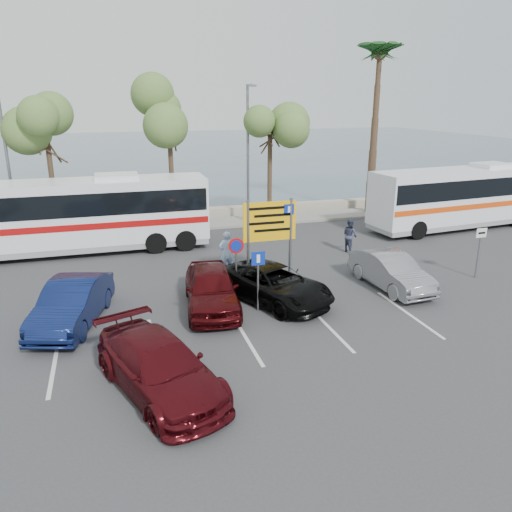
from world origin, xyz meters
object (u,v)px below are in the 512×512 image
object	(u,v)px
car_red	(211,288)
coach_bus_left	(81,217)
car_maroon	(159,367)
street_lamp_left	(6,155)
pedestrian_far	(350,235)
car_silver_b	(391,271)
car_blue	(72,303)
pedestrian_near	(227,253)
suv_black	(274,284)
coach_bus_right	(464,199)
street_lamp_right	(248,148)
direction_sign	(270,228)

from	to	relation	value
car_red	coach_bus_left	bearing A→B (deg)	125.56
car_maroon	street_lamp_left	bearing A→B (deg)	88.75
coach_bus_left	pedestrian_far	world-z (taller)	coach_bus_left
car_silver_b	pedestrian_far	xyz separation A→B (m)	(0.67, 5.00, 0.14)
street_lamp_left	car_silver_b	bearing A→B (deg)	-37.55
car_blue	car_red	xyz separation A→B (m)	(4.80, 0.00, 0.03)
car_red	pedestrian_near	size ratio (longest dim) A/B	2.40
pedestrian_near	car_maroon	bearing A→B (deg)	65.03
suv_black	pedestrian_far	world-z (taller)	pedestrian_far
coach_bus_left	coach_bus_right	xyz separation A→B (m)	(21.50, -1.09, -0.05)
suv_black	street_lamp_right	bearing A→B (deg)	53.17
suv_black	pedestrian_near	size ratio (longest dim) A/B	2.57
coach_bus_left	coach_bus_right	bearing A→B (deg)	-2.89
car_silver_b	car_blue	bearing A→B (deg)	176.00
suv_black	pedestrian_far	distance (m)	7.57
street_lamp_left	suv_black	xyz separation A→B (m)	(10.63, -12.02, -3.91)
car_blue	suv_black	xyz separation A→B (m)	(7.20, -0.00, -0.07)
street_lamp_left	coach_bus_right	world-z (taller)	street_lamp_left
street_lamp_left	car_maroon	bearing A→B (deg)	-71.09
street_lamp_left	pedestrian_near	distance (m)	13.36
coach_bus_right	pedestrian_near	world-z (taller)	coach_bus_right
car_maroon	car_blue	bearing A→B (deg)	95.48
coach_bus_right	pedestrian_near	bearing A→B (deg)	-165.01
suv_black	pedestrian_near	distance (m)	3.65
street_lamp_right	car_silver_b	xyz separation A→B (m)	(2.64, -12.02, -3.89)
pedestrian_far	car_silver_b	bearing A→B (deg)	160.73
suv_black	car_maroon	bearing A→B (deg)	-159.50
street_lamp_left	suv_black	world-z (taller)	street_lamp_left
street_lamp_left	coach_bus_left	xyz separation A→B (m)	(3.50, -3.32, -2.82)
car_blue	car_silver_b	bearing A→B (deg)	16.33
street_lamp_right	car_red	bearing A→B (deg)	-111.65
direction_sign	car_red	distance (m)	3.64
pedestrian_far	pedestrian_near	bearing A→B (deg)	91.05
car_red	street_lamp_right	bearing A→B (deg)	75.39
car_silver_b	car_maroon	bearing A→B (deg)	-156.98
street_lamp_left	pedestrian_near	world-z (taller)	street_lamp_left
street_lamp_left	direction_sign	distance (m)	15.24
street_lamp_left	car_blue	xyz separation A→B (m)	(3.43, -12.02, -3.84)
pedestrian_far	car_maroon	bearing A→B (deg)	122.06
direction_sign	car_silver_b	world-z (taller)	direction_sign
pedestrian_near	pedestrian_far	world-z (taller)	pedestrian_near
coach_bus_left	car_silver_b	distance (m)	14.97
direction_sign	suv_black	xyz separation A→B (m)	(-0.37, -1.70, -1.74)
car_blue	pedestrian_far	bearing A→B (deg)	37.55
direction_sign	coach_bus_left	bearing A→B (deg)	136.97
street_lamp_right	pedestrian_far	size ratio (longest dim) A/B	4.71
street_lamp_right	coach_bus_left	size ratio (longest dim) A/B	0.65
street_lamp_right	suv_black	size ratio (longest dim) A/B	1.62
coach_bus_right	direction_sign	bearing A→B (deg)	-157.08
street_lamp_left	pedestrian_far	distance (m)	18.15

